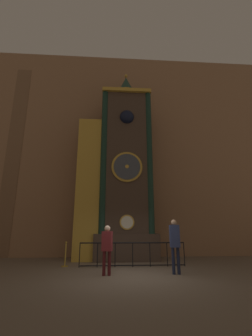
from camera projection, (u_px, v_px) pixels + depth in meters
name	position (u px, v px, depth m)	size (l,w,h in m)	color
ground_plane	(131.00, 277.00, 7.38)	(28.00, 28.00, 0.00)	brown
cathedral_back_wall	(122.00, 147.00, 14.20)	(24.00, 0.32, 13.07)	#936B4C
clock_tower	(118.00, 172.00, 12.30)	(4.22, 1.84, 10.80)	#423328
railing_fence	(133.00, 253.00, 9.35)	(4.41, 0.05, 0.97)	black
visitor_near	(107.00, 245.00, 7.77)	(0.39, 0.31, 1.63)	#461518
visitor_far	(175.00, 241.00, 8.01)	(0.36, 0.25, 1.84)	#1B213A
stanchion_post	(65.00, 258.00, 9.35)	(0.28, 0.28, 1.00)	#B28E33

